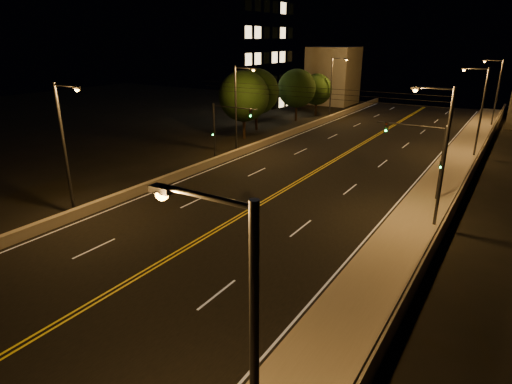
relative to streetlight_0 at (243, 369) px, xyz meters
The scene contains 23 objects.
road 21.71m from the streetlight_0, 123.12° to the left, with size 18.00×120.00×0.02m, color black.
sidewalk 18.38m from the streetlight_0, 92.33° to the left, with size 3.60×120.00×0.30m, color gray.
curb 18.57m from the streetlight_0, 98.34° to the left, with size 0.14×120.00×0.15m, color gray.
parapet_wall 18.22m from the streetlight_0, 86.98° to the left, with size 0.30×120.00×1.00m, color gray.
jersey_barrier 27.67m from the streetlight_0, 139.61° to the left, with size 0.45×120.00×0.74m, color gray.
distant_building_left 76.32m from the streetlight_0, 111.13° to the left, with size 8.00×8.00×10.19m, color gray.
parapet_rail 18.10m from the streetlight_0, 86.98° to the left, with size 0.06×0.06×120.00m, color black.
lane_markings 21.65m from the streetlight_0, 123.23° to the left, with size 17.32×116.00×0.00m.
streetlight_0 is the anchor object (origin of this frame).
streetlight_1 21.77m from the streetlight_0, 90.00° to the left, with size 2.55×0.28×9.01m.
streetlight_2 42.31m from the streetlight_0, 90.00° to the left, with size 2.55×0.28×9.01m.
streetlight_3 61.84m from the streetlight_0, 90.00° to the left, with size 2.55×0.28×9.01m.
streetlight_4 24.07m from the streetlight_0, 152.94° to the left, with size 2.55×0.28×9.01m.
streetlight_5 37.76m from the streetlight_0, 124.59° to the left, with size 2.55×0.28×9.01m.
streetlight_6 60.41m from the streetlight_0, 110.78° to the left, with size 2.55×0.28×9.01m.
traffic_signal_right 26.87m from the streetlight_0, 93.31° to the left, with size 5.11×0.31×5.82m.
traffic_signal_left 33.63m from the streetlight_0, 127.15° to the left, with size 5.11×0.31×5.82m.
overhead_wires 29.58m from the streetlight_0, 112.99° to the left, with size 22.00×0.03×0.83m.
building_tower 66.59m from the streetlight_0, 128.88° to the left, with size 24.00×15.00×29.50m.
tree_0 44.74m from the streetlight_0, 123.66° to the left, with size 6.03×6.03×8.18m.
tree_1 49.99m from the streetlight_0, 121.80° to the left, with size 5.93×5.93×8.04m.
tree_2 57.22m from the streetlight_0, 115.89° to the left, with size 5.56×5.56×7.54m.
tree_3 62.15m from the streetlight_0, 113.10° to the left, with size 4.81×4.81×6.53m.
Camera 1 is at (15.50, -3.49, 11.64)m, focal length 30.00 mm.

